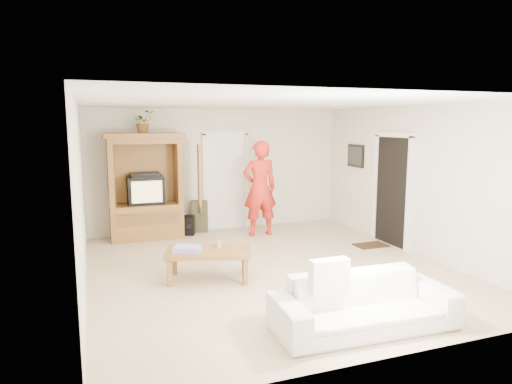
{
  "coord_description": "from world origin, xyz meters",
  "views": [
    {
      "loc": [
        -2.61,
        -6.5,
        2.31
      ],
      "look_at": [
        -0.02,
        0.6,
        1.15
      ],
      "focal_mm": 32.0,
      "sensor_mm": 36.0,
      "label": 1
    }
  ],
  "objects_px": {
    "man": "(260,188)",
    "armoire": "(147,193)",
    "coffee_table": "(208,254)",
    "sofa": "(364,303)"
  },
  "relations": [
    {
      "from": "sofa",
      "to": "coffee_table",
      "type": "xyz_separation_m",
      "value": [
        -1.24,
        2.18,
        0.1
      ]
    },
    {
      "from": "armoire",
      "to": "sofa",
      "type": "relative_size",
      "value": 1.02
    },
    {
      "from": "coffee_table",
      "to": "armoire",
      "type": "bearing_deg",
      "value": 118.09
    },
    {
      "from": "man",
      "to": "armoire",
      "type": "bearing_deg",
      "value": -10.99
    },
    {
      "from": "man",
      "to": "coffee_table",
      "type": "relative_size",
      "value": 1.42
    },
    {
      "from": "sofa",
      "to": "armoire",
      "type": "bearing_deg",
      "value": 111.82
    },
    {
      "from": "armoire",
      "to": "coffee_table",
      "type": "height_order",
      "value": "armoire"
    },
    {
      "from": "man",
      "to": "sofa",
      "type": "distance_m",
      "value": 4.54
    },
    {
      "from": "man",
      "to": "coffee_table",
      "type": "bearing_deg",
      "value": 56.88
    },
    {
      "from": "armoire",
      "to": "man",
      "type": "distance_m",
      "value": 2.27
    }
  ]
}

